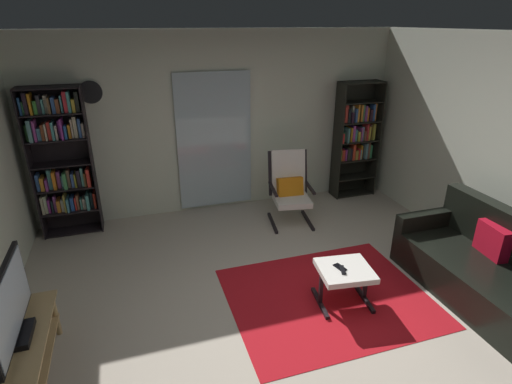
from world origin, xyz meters
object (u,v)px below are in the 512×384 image
object	(u,v)px
ottoman	(345,274)
bookshelf_near_sofa	(355,137)
tv_stand	(23,354)
leather_sofa	(493,274)
wall_clock	(91,92)
tv_remote	(343,270)
cell_phone	(340,267)
bookshelf_near_tv	(61,158)
television	(10,308)
lounge_armchair	(290,186)

from	to	relation	value
ottoman	bookshelf_near_sofa	bearing A→B (deg)	58.57
tv_stand	leather_sofa	xyz separation A→B (m)	(4.37, -0.28, 0.02)
ottoman	wall_clock	world-z (taller)	wall_clock
bookshelf_near_sofa	tv_remote	xyz separation A→B (m)	(-1.59, -2.56, -0.55)
tv_remote	wall_clock	xyz separation A→B (m)	(-2.26, 2.70, 1.43)
cell_phone	ottoman	bearing A→B (deg)	-36.15
bookshelf_near_tv	tv_remote	distance (m)	3.79
bookshelf_near_sofa	wall_clock	world-z (taller)	wall_clock
leather_sofa	ottoman	xyz separation A→B (m)	(-1.47, 0.42, 0.03)
cell_phone	tv_remote	bearing A→B (deg)	-100.10
wall_clock	bookshelf_near_sofa	bearing A→B (deg)	-2.11
television	leather_sofa	distance (m)	4.39
bookshelf_near_sofa	tv_remote	bearing A→B (deg)	-121.89
lounge_armchair	cell_phone	distance (m)	1.92
tv_stand	bookshelf_near_tv	xyz separation A→B (m)	(0.12, 2.67, 0.76)
wall_clock	bookshelf_near_tv	bearing A→B (deg)	-163.53
television	tv_remote	distance (m)	2.86
bookshelf_near_tv	tv_remote	size ratio (longest dim) A/B	13.66
tv_stand	bookshelf_near_tv	world-z (taller)	bookshelf_near_tv
tv_stand	cell_phone	world-z (taller)	tv_stand
leather_sofa	wall_clock	distance (m)	5.12
television	leather_sofa	bearing A→B (deg)	-3.82
cell_phone	lounge_armchair	bearing A→B (deg)	70.11
bookshelf_near_sofa	cell_phone	size ratio (longest dim) A/B	13.19
bookshelf_near_tv	wall_clock	xyz separation A→B (m)	(0.47, 0.14, 0.80)
lounge_armchair	wall_clock	bearing A→B (deg)	163.41
lounge_armchair	tv_remote	distance (m)	1.97
tv_remote	cell_phone	xyz separation A→B (m)	(-0.00, 0.05, -0.00)
lounge_armchair	ottoman	size ratio (longest dim) A/B	1.77
television	cell_phone	bearing A→B (deg)	3.03
tv_stand	tv_remote	world-z (taller)	tv_stand
ottoman	wall_clock	size ratio (longest dim) A/B	2.00
leather_sofa	lounge_armchair	world-z (taller)	lounge_armchair
tv_stand	television	world-z (taller)	television
bookshelf_near_tv	tv_stand	bearing A→B (deg)	-92.54
ottoman	television	bearing A→B (deg)	-177.45
bookshelf_near_tv	tv_remote	world-z (taller)	bookshelf_near_tv
television	bookshelf_near_tv	distance (m)	2.68
television	wall_clock	xyz separation A→B (m)	(0.58, 2.80, 1.12)
ottoman	cell_phone	xyz separation A→B (m)	(-0.05, 0.02, 0.08)
wall_clock	cell_phone	bearing A→B (deg)	-49.54
television	wall_clock	size ratio (longest dim) A/B	3.38
television	lounge_armchair	xyz separation A→B (m)	(3.07, 2.06, -0.20)
television	ottoman	world-z (taller)	television
lounge_armchair	tv_remote	size ratio (longest dim) A/B	7.10
tv_stand	lounge_armchair	world-z (taller)	lounge_armchair
television	leather_sofa	size ratio (longest dim) A/B	0.50
bookshelf_near_sofa	ottoman	world-z (taller)	bookshelf_near_sofa
tv_stand	bookshelf_near_tv	bearing A→B (deg)	87.46
leather_sofa	cell_phone	size ratio (longest dim) A/B	14.13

